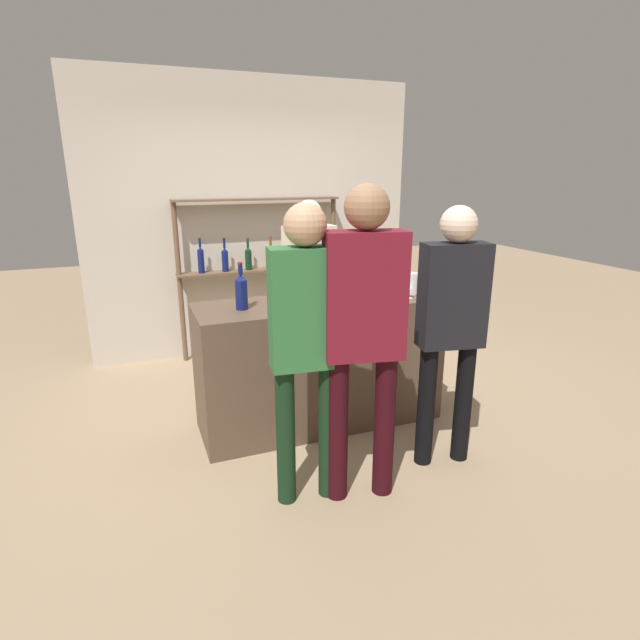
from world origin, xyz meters
TOP-DOWN VIEW (x-y plane):
  - ground_plane at (0.00, 0.00)m, footprint 16.00×16.00m
  - bar_counter at (0.00, 0.00)m, footprint 1.82×0.61m
  - back_wall at (0.00, 1.90)m, footprint 3.42×0.12m
  - back_shelf at (-0.00, 1.72)m, footprint 1.70×0.18m
  - counter_bottle_0 at (0.54, 0.20)m, footprint 0.09×0.09m
  - counter_bottle_1 at (0.14, 0.19)m, footprint 0.08×0.08m
  - counter_bottle_2 at (-0.58, -0.02)m, footprint 0.08×0.08m
  - wine_glass at (0.65, -0.16)m, footprint 0.08×0.08m
  - ice_bucket at (-0.15, 0.07)m, footprint 0.23×0.23m
  - cork_jar at (0.74, -0.04)m, footprint 0.12×0.12m
  - customer_left at (-0.42, -0.86)m, footprint 0.41×0.23m
  - customer_center at (-0.11, -0.95)m, footprint 0.47×0.28m
  - server_behind_counter at (0.18, 0.73)m, footprint 0.46×0.25m
  - customer_right at (0.56, -0.82)m, footprint 0.43×0.25m

SIDE VIEW (x-z plane):
  - ground_plane at x=0.00m, z-range 0.00..0.00m
  - bar_counter at x=0.00m, z-range 0.00..0.97m
  - server_behind_counter at x=0.18m, z-range 0.14..1.80m
  - customer_right at x=0.56m, z-range 0.16..1.86m
  - customer_left at x=-0.42m, z-range 0.18..1.91m
  - cork_jar at x=0.74m, z-range 0.97..1.13m
  - back_shelf at x=0.00m, z-range 0.25..1.88m
  - wine_glass at x=0.65m, z-range 1.01..1.16m
  - ice_bucket at x=-0.15m, z-range 0.97..1.20m
  - customer_center at x=-0.11m, z-range 0.18..2.00m
  - counter_bottle_2 at x=-0.58m, z-range 0.94..1.26m
  - counter_bottle_0 at x=0.54m, z-range 0.93..1.27m
  - counter_bottle_1 at x=0.14m, z-range 0.94..1.27m
  - back_wall at x=0.00m, z-range 0.00..2.80m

